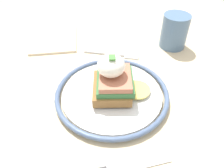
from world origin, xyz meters
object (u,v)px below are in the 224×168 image
plate (112,94)px  fork (114,54)px  napkin (54,39)px  sandwich (113,79)px  cup (175,31)px

plate → fork: size_ratio=1.62×
napkin → sandwich: bearing=35.5°
sandwich → cup: bearing=139.2°
cup → napkin: size_ratio=0.60×
plate → sandwich: 0.04m
plate → napkin: size_ratio=1.58×
cup → sandwich: bearing=-40.8°
fork → napkin: (-0.08, -0.17, 0.00)m
fork → napkin: size_ratio=0.97×
sandwich → fork: sandwich is taller
plate → fork: plate is taller
cup → napkin: cup is taller
plate → sandwich: bearing=133.6°
sandwich → fork: bearing=177.4°
fork → napkin: 0.19m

